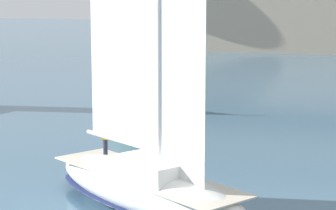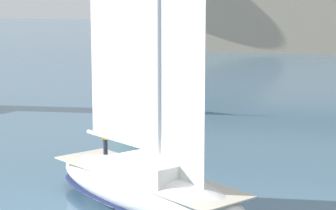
# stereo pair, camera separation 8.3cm
# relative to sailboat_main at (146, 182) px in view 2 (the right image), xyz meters

# --- Properties ---
(sailboat_main) EXTENTS (11.35, 8.70, 15.62)m
(sailboat_main) POSITION_rel_sailboat_main_xyz_m (0.00, 0.00, 0.00)
(sailboat_main) COLOR white
(sailboat_main) RESTS_ON ground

